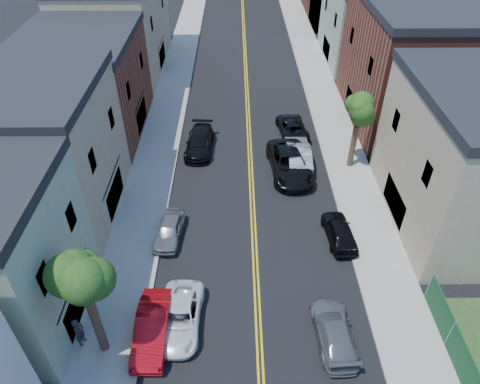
{
  "coord_description": "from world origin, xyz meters",
  "views": [
    {
      "loc": [
        -1.12,
        1.54,
        20.28
      ],
      "look_at": [
        -0.9,
        24.31,
        2.0
      ],
      "focal_mm": 32.66,
      "sensor_mm": 36.0,
      "label": 1
    }
  ],
  "objects_px": {
    "white_pickup": "(180,317)",
    "black_car_right": "(340,231)",
    "grey_car_right": "(334,332)",
    "grey_car_left": "(169,230)",
    "silver_car_right": "(298,154)",
    "dark_car_right_far": "(292,126)",
    "black_suv_lane": "(290,163)",
    "red_sedan": "(153,328)",
    "black_car_left": "(199,142)",
    "pedestrian_left": "(79,332)"
  },
  "relations": [
    {
      "from": "red_sedan",
      "to": "pedestrian_left",
      "type": "xyz_separation_m",
      "value": [
        -3.6,
        -0.4,
        0.29
      ]
    },
    {
      "from": "silver_car_right",
      "to": "red_sedan",
      "type": "bearing_deg",
      "value": 60.11
    },
    {
      "from": "white_pickup",
      "to": "grey_car_left",
      "type": "xyz_separation_m",
      "value": [
        -1.34,
        6.61,
        0.01
      ]
    },
    {
      "from": "dark_car_right_far",
      "to": "black_suv_lane",
      "type": "bearing_deg",
      "value": 76.03
    },
    {
      "from": "white_pickup",
      "to": "black_car_left",
      "type": "relative_size",
      "value": 0.91
    },
    {
      "from": "grey_car_right",
      "to": "silver_car_right",
      "type": "relative_size",
      "value": 0.87
    },
    {
      "from": "silver_car_right",
      "to": "black_car_left",
      "type": "bearing_deg",
      "value": -13.36
    },
    {
      "from": "white_pickup",
      "to": "black_car_right",
      "type": "bearing_deg",
      "value": 36.27
    },
    {
      "from": "grey_car_left",
      "to": "pedestrian_left",
      "type": "xyz_separation_m",
      "value": [
        -3.6,
        -7.74,
        0.39
      ]
    },
    {
      "from": "white_pickup",
      "to": "black_suv_lane",
      "type": "xyz_separation_m",
      "value": [
        7.16,
        13.78,
        0.23
      ]
    },
    {
      "from": "silver_car_right",
      "to": "dark_car_right_far",
      "type": "relative_size",
      "value": 1.05
    },
    {
      "from": "black_car_left",
      "to": "dark_car_right_far",
      "type": "relative_size",
      "value": 1.06
    },
    {
      "from": "black_car_right",
      "to": "pedestrian_left",
      "type": "relative_size",
      "value": 2.25
    },
    {
      "from": "black_car_right",
      "to": "silver_car_right",
      "type": "height_order",
      "value": "silver_car_right"
    },
    {
      "from": "grey_car_right",
      "to": "dark_car_right_far",
      "type": "xyz_separation_m",
      "value": [
        -0.02,
        20.71,
        0.03
      ]
    },
    {
      "from": "red_sedan",
      "to": "pedestrian_left",
      "type": "bearing_deg",
      "value": -172.94
    },
    {
      "from": "grey_car_right",
      "to": "pedestrian_left",
      "type": "bearing_deg",
      "value": -2.2
    },
    {
      "from": "black_suv_lane",
      "to": "pedestrian_left",
      "type": "distance_m",
      "value": 19.2
    },
    {
      "from": "white_pickup",
      "to": "dark_car_right_far",
      "type": "bearing_deg",
      "value": 70.85
    },
    {
      "from": "grey_car_left",
      "to": "grey_car_right",
      "type": "bearing_deg",
      "value": -33.91
    },
    {
      "from": "white_pickup",
      "to": "black_car_left",
      "type": "distance_m",
      "value": 17.1
    },
    {
      "from": "grey_car_right",
      "to": "dark_car_right_far",
      "type": "height_order",
      "value": "dark_car_right_far"
    },
    {
      "from": "grey_car_left",
      "to": "black_suv_lane",
      "type": "relative_size",
      "value": 0.62
    },
    {
      "from": "pedestrian_left",
      "to": "black_car_left",
      "type": "bearing_deg",
      "value": -4.22
    },
    {
      "from": "grey_car_right",
      "to": "pedestrian_left",
      "type": "relative_size",
      "value": 2.49
    },
    {
      "from": "black_car_left",
      "to": "black_suv_lane",
      "type": "height_order",
      "value": "black_suv_lane"
    },
    {
      "from": "red_sedan",
      "to": "white_pickup",
      "type": "relative_size",
      "value": 0.99
    },
    {
      "from": "black_car_right",
      "to": "red_sedan",
      "type": "bearing_deg",
      "value": 28.44
    },
    {
      "from": "white_pickup",
      "to": "grey_car_left",
      "type": "relative_size",
      "value": 1.2
    },
    {
      "from": "red_sedan",
      "to": "black_suv_lane",
      "type": "distance_m",
      "value": 16.82
    },
    {
      "from": "grey_car_right",
      "to": "pedestrian_left",
      "type": "distance_m",
      "value": 12.93
    },
    {
      "from": "white_pickup",
      "to": "pedestrian_left",
      "type": "relative_size",
      "value": 2.59
    },
    {
      "from": "white_pickup",
      "to": "dark_car_right_far",
      "type": "height_order",
      "value": "dark_car_right_far"
    },
    {
      "from": "red_sedan",
      "to": "dark_car_right_far",
      "type": "relative_size",
      "value": 0.95
    },
    {
      "from": "white_pickup",
      "to": "grey_car_right",
      "type": "bearing_deg",
      "value": -4.1
    },
    {
      "from": "dark_car_right_far",
      "to": "red_sedan",
      "type": "bearing_deg",
      "value": 59.24
    },
    {
      "from": "grey_car_right",
      "to": "pedestrian_left",
      "type": "height_order",
      "value": "pedestrian_left"
    },
    {
      "from": "grey_car_left",
      "to": "pedestrian_left",
      "type": "distance_m",
      "value": 8.54
    },
    {
      "from": "silver_car_right",
      "to": "black_suv_lane",
      "type": "distance_m",
      "value": 1.56
    },
    {
      "from": "black_car_left",
      "to": "black_suv_lane",
      "type": "bearing_deg",
      "value": -21.42
    },
    {
      "from": "black_car_right",
      "to": "black_suv_lane",
      "type": "relative_size",
      "value": 0.64
    },
    {
      "from": "grey_car_right",
      "to": "silver_car_right",
      "type": "height_order",
      "value": "silver_car_right"
    },
    {
      "from": "grey_car_right",
      "to": "black_car_right",
      "type": "bearing_deg",
      "value": -105.72
    },
    {
      "from": "black_car_right",
      "to": "pedestrian_left",
      "type": "xyz_separation_m",
      "value": [
        -14.6,
        -7.51,
        0.36
      ]
    },
    {
      "from": "grey_car_left",
      "to": "black_suv_lane",
      "type": "xyz_separation_m",
      "value": [
        8.5,
        7.17,
        0.22
      ]
    },
    {
      "from": "black_car_right",
      "to": "dark_car_right_far",
      "type": "height_order",
      "value": "black_car_right"
    },
    {
      "from": "black_car_right",
      "to": "silver_car_right",
      "type": "xyz_separation_m",
      "value": [
        -1.7,
        8.74,
        0.16
      ]
    },
    {
      "from": "red_sedan",
      "to": "black_suv_lane",
      "type": "height_order",
      "value": "black_suv_lane"
    },
    {
      "from": "silver_car_right",
      "to": "pedestrian_left",
      "type": "height_order",
      "value": "pedestrian_left"
    },
    {
      "from": "grey_car_left",
      "to": "black_car_left",
      "type": "xyz_separation_m",
      "value": [
        1.29,
        10.49,
        0.09
      ]
    }
  ]
}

